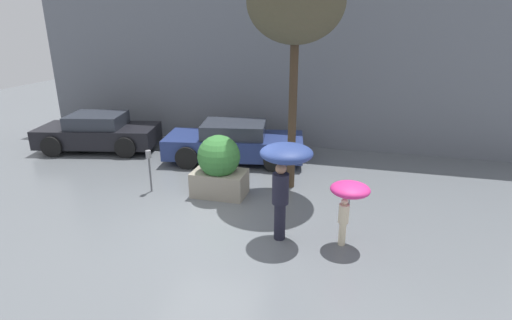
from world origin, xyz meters
TOP-DOWN VIEW (x-y plane):
  - ground_plane at (0.00, 0.00)m, footprint 40.00×40.00m
  - building_facade at (0.00, 6.50)m, footprint 18.00×0.30m
  - planter_box at (-0.27, 1.58)m, footprint 1.38×1.10m
  - person_adult at (1.75, -0.12)m, footprint 1.07×1.07m
  - person_child at (3.05, -0.11)m, footprint 0.79×0.79m
  - parked_car_near at (-0.70, 4.29)m, footprint 4.62×2.50m
  - parked_car_far at (-5.71, 4.26)m, footprint 4.32×2.59m
  - street_tree at (1.44, 2.59)m, footprint 2.37×2.37m
  - parking_meter at (-2.13, 1.34)m, footprint 0.14×0.14m

SIDE VIEW (x-z plane):
  - ground_plane at x=0.00m, z-range 0.00..0.00m
  - parked_car_far at x=-5.71m, z-range -0.03..1.25m
  - parked_car_near at x=-0.70m, z-range -0.03..1.25m
  - planter_box at x=-0.27m, z-range -0.01..1.61m
  - parking_meter at x=-2.13m, z-range 0.26..1.41m
  - person_child at x=3.05m, z-range 0.44..1.79m
  - person_adult at x=1.75m, z-range 0.61..2.64m
  - building_facade at x=0.00m, z-range 0.00..6.00m
  - street_tree at x=1.44m, z-range 1.84..7.64m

